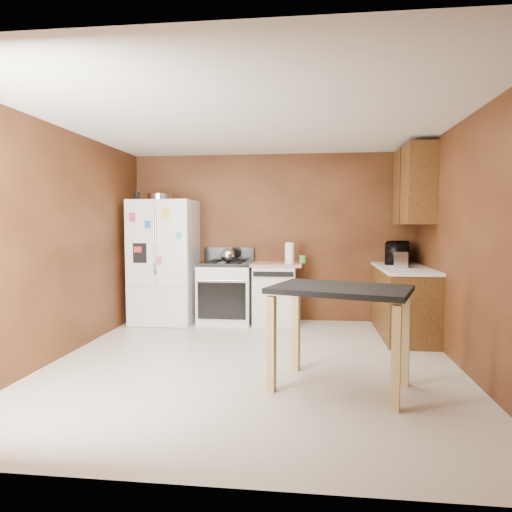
% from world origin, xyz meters
% --- Properties ---
extents(floor, '(4.50, 4.50, 0.00)m').
position_xyz_m(floor, '(0.00, 0.00, 0.00)').
color(floor, beige).
rests_on(floor, ground).
extents(ceiling, '(4.50, 4.50, 0.00)m').
position_xyz_m(ceiling, '(0.00, 0.00, 2.50)').
color(ceiling, white).
rests_on(ceiling, ground).
extents(wall_back, '(4.20, 0.00, 4.20)m').
position_xyz_m(wall_back, '(0.00, 2.25, 1.25)').
color(wall_back, brown).
rests_on(wall_back, ground).
extents(wall_front, '(4.20, 0.00, 4.20)m').
position_xyz_m(wall_front, '(0.00, -2.25, 1.25)').
color(wall_front, brown).
rests_on(wall_front, ground).
extents(wall_left, '(0.00, 4.50, 4.50)m').
position_xyz_m(wall_left, '(-2.10, 0.00, 1.25)').
color(wall_left, brown).
rests_on(wall_left, ground).
extents(wall_right, '(0.00, 4.50, 4.50)m').
position_xyz_m(wall_right, '(2.10, 0.00, 1.25)').
color(wall_right, brown).
rests_on(wall_right, ground).
extents(roasting_pan, '(0.38, 0.38, 0.10)m').
position_xyz_m(roasting_pan, '(-1.62, 1.92, 1.85)').
color(roasting_pan, silver).
rests_on(roasting_pan, refrigerator).
extents(pen_cup, '(0.08, 0.08, 0.11)m').
position_xyz_m(pen_cup, '(-1.91, 1.75, 1.86)').
color(pen_cup, black).
rests_on(pen_cup, refrigerator).
extents(kettle, '(0.20, 0.20, 0.20)m').
position_xyz_m(kettle, '(-0.59, 1.84, 1.00)').
color(kettle, silver).
rests_on(kettle, gas_range).
extents(paper_towel, '(0.15, 0.15, 0.30)m').
position_xyz_m(paper_towel, '(0.30, 1.85, 1.04)').
color(paper_towel, white).
rests_on(paper_towel, dishwasher).
extents(green_canister, '(0.13, 0.13, 0.11)m').
position_xyz_m(green_canister, '(0.48, 2.01, 0.94)').
color(green_canister, green).
rests_on(green_canister, dishwasher).
extents(toaster, '(0.22, 0.30, 0.20)m').
position_xyz_m(toaster, '(1.75, 1.38, 1.00)').
color(toaster, silver).
rests_on(toaster, right_cabinets).
extents(microwave, '(0.47, 0.59, 0.28)m').
position_xyz_m(microwave, '(1.80, 1.91, 1.04)').
color(microwave, black).
rests_on(microwave, right_cabinets).
extents(refrigerator, '(0.90, 0.80, 1.80)m').
position_xyz_m(refrigerator, '(-1.55, 1.86, 0.90)').
color(refrigerator, white).
rests_on(refrigerator, ground).
extents(gas_range, '(0.76, 0.68, 1.10)m').
position_xyz_m(gas_range, '(-0.64, 1.92, 0.46)').
color(gas_range, white).
rests_on(gas_range, ground).
extents(dishwasher, '(0.78, 0.63, 0.89)m').
position_xyz_m(dishwasher, '(0.08, 1.95, 0.45)').
color(dishwasher, white).
rests_on(dishwasher, ground).
extents(right_cabinets, '(0.63, 1.58, 2.45)m').
position_xyz_m(right_cabinets, '(1.84, 1.48, 0.91)').
color(right_cabinets, brown).
rests_on(right_cabinets, ground).
extents(island, '(1.34, 1.09, 0.91)m').
position_xyz_m(island, '(0.85, -0.62, 0.76)').
color(island, black).
rests_on(island, ground).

